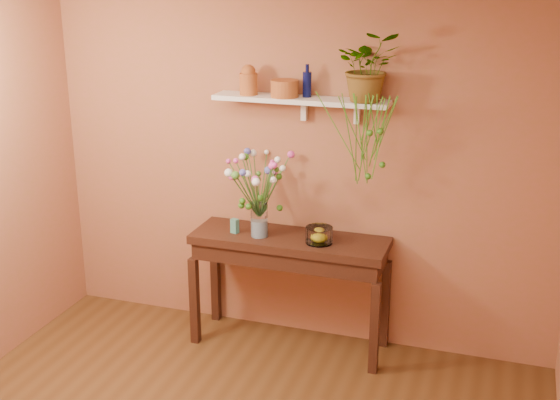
% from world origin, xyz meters
% --- Properties ---
extents(room, '(4.04, 4.04, 2.70)m').
position_xyz_m(room, '(0.00, 0.00, 1.35)').
color(room, '#523218').
rests_on(room, ground).
extents(sideboard, '(1.49, 0.48, 0.90)m').
position_xyz_m(sideboard, '(0.01, 1.74, 0.77)').
color(sideboard, '#3B1E13').
rests_on(sideboard, ground).
extents(wall_shelf, '(1.30, 0.24, 0.19)m').
position_xyz_m(wall_shelf, '(0.06, 1.87, 1.92)').
color(wall_shelf, white).
rests_on(wall_shelf, room).
extents(terracotta_jug, '(0.16, 0.16, 0.22)m').
position_xyz_m(terracotta_jug, '(-0.34, 1.85, 2.04)').
color(terracotta_jug, '#9E4D1C').
rests_on(terracotta_jug, wall_shelf).
extents(terracotta_pot, '(0.21, 0.21, 0.12)m').
position_xyz_m(terracotta_pot, '(-0.06, 1.85, 2.00)').
color(terracotta_pot, '#9E4D1C').
rests_on(terracotta_pot, wall_shelf).
extents(blue_bottle, '(0.06, 0.06, 0.24)m').
position_xyz_m(blue_bottle, '(0.09, 1.90, 2.03)').
color(blue_bottle, '#080C38').
rests_on(blue_bottle, wall_shelf).
extents(spider_plant, '(0.53, 0.50, 0.49)m').
position_xyz_m(spider_plant, '(0.54, 1.86, 2.18)').
color(spider_plant, '#336B18').
rests_on(spider_plant, wall_shelf).
extents(plant_fronds, '(0.58, 0.24, 0.66)m').
position_xyz_m(plant_fronds, '(0.60, 1.71, 1.70)').
color(plant_fronds, '#336B18').
rests_on(plant_fronds, wall_shelf).
extents(glass_vase, '(0.13, 0.13, 0.27)m').
position_xyz_m(glass_vase, '(-0.21, 1.68, 1.02)').
color(glass_vase, white).
rests_on(glass_vase, sideboard).
extents(bouquet, '(0.48, 0.60, 0.50)m').
position_xyz_m(bouquet, '(-0.21, 1.66, 1.38)').
color(bouquet, '#386B28').
rests_on(bouquet, glass_vase).
extents(glass_bowl, '(0.20, 0.20, 0.12)m').
position_xyz_m(glass_bowl, '(0.26, 1.69, 0.96)').
color(glass_bowl, white).
rests_on(glass_bowl, sideboard).
extents(lemon, '(0.08, 0.08, 0.08)m').
position_xyz_m(lemon, '(0.25, 1.70, 0.95)').
color(lemon, yellow).
rests_on(lemon, glass_bowl).
extents(carton, '(0.07, 0.06, 0.11)m').
position_xyz_m(carton, '(-0.41, 1.69, 0.96)').
color(carton, '#346D85').
rests_on(carton, sideboard).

